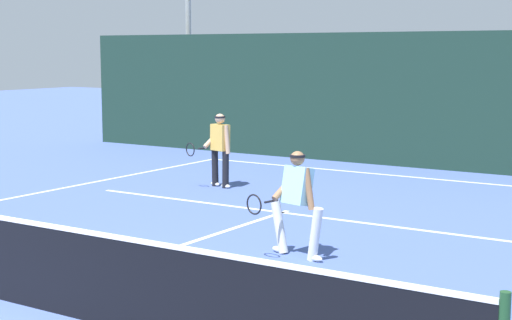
# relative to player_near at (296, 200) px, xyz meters

# --- Properties ---
(ground_plane) EXTENTS (80.00, 80.00, 0.00)m
(ground_plane) POSITION_rel_player_near_xyz_m (-1.79, -3.61, -0.83)
(ground_plane) COLOR #485FA5
(court_line_baseline_far) EXTENTS (10.55, 0.10, 0.01)m
(court_line_baseline_far) POSITION_rel_player_near_xyz_m (-1.79, 7.76, -0.83)
(court_line_baseline_far) COLOR white
(court_line_baseline_far) RESTS_ON ground_plane
(court_line_service) EXTENTS (8.60, 0.10, 0.01)m
(court_line_service) POSITION_rel_player_near_xyz_m (-1.79, 2.59, -0.83)
(court_line_service) COLOR white
(court_line_service) RESTS_ON ground_plane
(court_line_centre) EXTENTS (0.10, 6.40, 0.01)m
(court_line_centre) POSITION_rel_player_near_xyz_m (-1.79, -0.41, -0.83)
(court_line_centre) COLOR white
(court_line_centre) RESTS_ON ground_plane
(tennis_net) EXTENTS (11.56, 0.09, 1.08)m
(tennis_net) POSITION_rel_player_near_xyz_m (-1.79, -3.61, -0.31)
(tennis_net) COLOR #1E4723
(tennis_net) RESTS_ON ground_plane
(player_near) EXTENTS (1.01, 0.88, 1.53)m
(player_near) POSITION_rel_player_near_xyz_m (0.00, 0.00, 0.00)
(player_near) COLOR silver
(player_near) RESTS_ON ground_plane
(player_far) EXTENTS (0.88, 0.88, 1.59)m
(player_far) POSITION_rel_player_near_xyz_m (-4.33, 4.23, 0.04)
(player_far) COLOR black
(player_far) RESTS_ON ground_plane
(tennis_ball) EXTENTS (0.07, 0.07, 0.07)m
(tennis_ball) POSITION_rel_player_near_xyz_m (-3.84, -0.67, -0.80)
(tennis_ball) COLOR #D1E033
(tennis_ball) RESTS_ON ground_plane
(back_fence_windscreen) EXTENTS (21.41, 0.12, 3.38)m
(back_fence_windscreen) POSITION_rel_player_near_xyz_m (-1.79, 9.26, 0.86)
(back_fence_windscreen) COLOR #193228
(back_fence_windscreen) RESTS_ON ground_plane
(light_pole) EXTENTS (0.55, 0.44, 7.06)m
(light_pole) POSITION_rel_player_near_xyz_m (-10.53, 11.23, 3.53)
(light_pole) COLOR #9EA39E
(light_pole) RESTS_ON ground_plane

